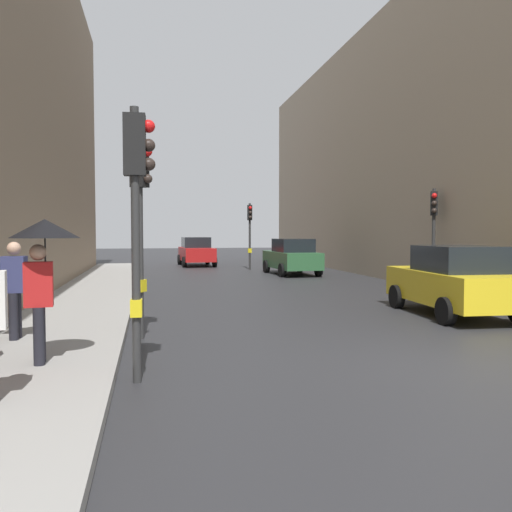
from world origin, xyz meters
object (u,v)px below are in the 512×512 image
at_px(traffic_light_far_median, 250,224).
at_px(car_red_sedan, 196,251).
at_px(pedestrian_with_grey_backpack, 12,284).
at_px(pedestrian_with_umbrella, 43,250).
at_px(traffic_light_mid_street, 434,221).
at_px(car_yellow_taxi, 454,281).
at_px(car_green_estate, 292,257).
at_px(traffic_light_near_right, 141,202).
at_px(traffic_light_near_left, 137,194).

xyz_separation_m(traffic_light_far_median, car_red_sedan, (-2.65, 3.83, -1.66)).
bearing_deg(pedestrian_with_grey_backpack, pedestrian_with_umbrella, -65.16).
height_order(car_red_sedan, pedestrian_with_grey_backpack, pedestrian_with_grey_backpack).
xyz_separation_m(traffic_light_mid_street, car_yellow_taxi, (-2.28, -4.98, -1.62)).
xyz_separation_m(traffic_light_mid_street, car_green_estate, (-2.97, 8.04, -1.62)).
distance_m(traffic_light_far_median, traffic_light_mid_street, 12.62).
bearing_deg(pedestrian_with_grey_backpack, car_yellow_taxi, 10.18).
relative_size(traffic_light_near_right, traffic_light_near_left, 1.02).
height_order(pedestrian_with_umbrella, pedestrian_with_grey_backpack, pedestrian_with_umbrella).
bearing_deg(car_yellow_taxi, traffic_light_near_left, -149.61).
distance_m(traffic_light_far_median, car_green_estate, 4.38).
relative_size(traffic_light_mid_street, car_red_sedan, 0.84).
relative_size(traffic_light_near_right, traffic_light_far_median, 1.06).
bearing_deg(traffic_light_near_left, car_green_estate, 68.30).
xyz_separation_m(traffic_light_far_median, pedestrian_with_umbrella, (-6.96, -20.58, -0.70)).
bearing_deg(traffic_light_far_median, pedestrian_with_umbrella, -108.68).
relative_size(traffic_light_near_left, traffic_light_far_median, 1.04).
relative_size(traffic_light_near_left, car_yellow_taxi, 0.89).
bearing_deg(pedestrian_with_umbrella, traffic_light_near_right, 59.61).
bearing_deg(traffic_light_mid_street, car_yellow_taxi, -114.63).
relative_size(traffic_light_mid_street, car_green_estate, 0.84).
bearing_deg(traffic_light_mid_street, traffic_light_near_right, -147.23).
xyz_separation_m(car_red_sedan, pedestrian_with_grey_backpack, (-5.23, -22.44, 0.29)).
bearing_deg(car_green_estate, traffic_light_far_median, 109.98).
distance_m(traffic_light_far_median, pedestrian_with_umbrella, 21.74).
distance_m(traffic_light_far_median, car_red_sedan, 4.95).
relative_size(traffic_light_far_median, car_red_sedan, 0.86).
bearing_deg(pedestrian_with_umbrella, traffic_light_near_left, -27.83).
height_order(car_yellow_taxi, car_red_sedan, same).
distance_m(car_green_estate, pedestrian_with_umbrella, 18.76).
height_order(car_yellow_taxi, pedestrian_with_umbrella, pedestrian_with_umbrella).
relative_size(traffic_light_near_left, car_green_estate, 0.89).
distance_m(traffic_light_near_left, pedestrian_with_umbrella, 1.75).
distance_m(traffic_light_near_left, pedestrian_with_grey_backpack, 3.84).
height_order(traffic_light_near_right, car_yellow_taxi, traffic_light_near_right).
relative_size(traffic_light_far_median, car_yellow_taxi, 0.86).
xyz_separation_m(traffic_light_near_left, car_green_estate, (6.97, 17.50, -1.76)).
distance_m(traffic_light_near_left, car_green_estate, 18.92).
xyz_separation_m(car_green_estate, pedestrian_with_grey_backpack, (-9.26, -14.80, 0.29)).
bearing_deg(traffic_light_near_right, car_green_estate, 64.23).
bearing_deg(traffic_light_near_right, pedestrian_with_umbrella, -120.39).
distance_m(traffic_light_near_right, car_green_estate, 16.13).
height_order(traffic_light_near_left, pedestrian_with_umbrella, traffic_light_near_left).
bearing_deg(traffic_light_near_left, traffic_light_mid_street, 43.61).
relative_size(traffic_light_far_median, traffic_light_mid_street, 1.02).
height_order(traffic_light_near_right, traffic_light_near_left, traffic_light_near_right).
height_order(car_green_estate, pedestrian_with_grey_backpack, pedestrian_with_grey_backpack).
relative_size(car_yellow_taxi, pedestrian_with_umbrella, 2.00).
xyz_separation_m(traffic_light_near_left, pedestrian_with_umbrella, (-1.38, 0.73, -0.80)).
bearing_deg(traffic_light_far_median, car_yellow_taxi, -82.97).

